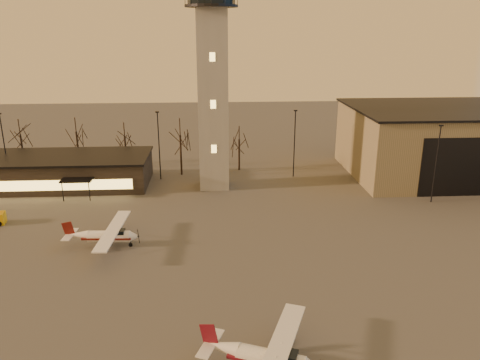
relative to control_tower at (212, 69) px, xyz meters
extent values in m
plane|color=#413F3C|center=(0.00, -30.00, -16.33)|extent=(220.00, 220.00, 0.00)
cube|color=gray|center=(0.00, 0.00, -4.33)|extent=(4.00, 4.00, 24.00)
cylinder|color=black|center=(0.00, 0.00, 7.82)|extent=(6.80, 6.80, 0.30)
cube|color=#827155|center=(36.00, 4.00, -11.33)|extent=(30.00, 20.00, 10.00)
cube|color=black|center=(36.00, 4.00, -6.18)|extent=(30.60, 20.60, 0.30)
cube|color=black|center=(-22.00, 2.00, -14.33)|extent=(25.00, 10.00, 4.00)
cube|color=black|center=(-22.00, 2.00, -12.18)|extent=(25.40, 10.40, 0.30)
cube|color=#FFC959|center=(-22.00, -3.02, -14.73)|extent=(22.00, 0.08, 1.40)
cube|color=black|center=(-18.00, -4.00, -13.73)|extent=(4.00, 2.00, 0.20)
cylinder|color=black|center=(-30.00, 4.00, -11.33)|extent=(0.16, 0.16, 10.00)
cylinder|color=black|center=(-8.00, 4.00, -11.33)|extent=(0.16, 0.16, 10.00)
cube|color=black|center=(-8.00, 4.00, -6.28)|extent=(0.50, 0.25, 0.18)
cylinder|color=black|center=(12.00, 4.00, -11.33)|extent=(0.16, 0.16, 10.00)
cube|color=black|center=(12.00, 4.00, -6.28)|extent=(0.50, 0.25, 0.18)
cylinder|color=black|center=(28.00, -8.00, -11.33)|extent=(0.16, 0.16, 10.00)
cube|color=black|center=(28.00, -8.00, -6.28)|extent=(0.50, 0.25, 0.18)
cylinder|color=black|center=(-30.00, 10.00, -13.46)|extent=(0.28, 0.28, 5.74)
cylinder|color=black|center=(-14.00, 10.00, -13.70)|extent=(0.28, 0.28, 5.25)
cylinder|color=black|center=(-5.00, 6.00, -13.25)|extent=(0.28, 0.28, 6.16)
cylinder|color=black|center=(4.00, 8.00, -13.84)|extent=(0.28, 0.28, 4.97)
cylinder|color=black|center=(-22.00, 12.00, -13.53)|extent=(0.28, 0.28, 5.60)
cylinder|color=silver|center=(3.28, -38.36, -15.11)|extent=(4.61, 2.82, 1.26)
cone|color=silver|center=(0.21, -37.15, -14.97)|extent=(2.56, 1.85, 1.07)
cube|color=black|center=(4.18, -38.72, -14.68)|extent=(1.73, 1.48, 0.68)
cube|color=#530B17|center=(3.09, -38.29, -15.16)|extent=(5.35, 3.14, 0.21)
cube|color=silver|center=(3.73, -38.54, -14.36)|extent=(5.29, 10.46, 0.14)
cube|color=silver|center=(-0.60, -36.83, -14.87)|extent=(1.99, 3.30, 0.08)
cube|color=#530B17|center=(-0.69, -36.79, -14.19)|extent=(1.28, 0.57, 1.65)
cylinder|color=white|center=(-10.96, -18.72, -15.17)|extent=(4.33, 1.45, 1.21)
cone|color=white|center=(-8.46, -18.86, -15.17)|extent=(0.90, 1.20, 1.15)
cone|color=white|center=(-14.11, -18.54, -15.03)|extent=(2.28, 1.15, 1.02)
cube|color=black|center=(-10.03, -18.77, -14.75)|extent=(1.44, 1.05, 0.65)
cube|color=#50100B|center=(-11.14, -18.71, -15.21)|extent=(5.07, 1.53, 0.20)
cube|color=white|center=(-10.49, -18.74, -14.44)|extent=(1.97, 10.27, 0.13)
cube|color=white|center=(-14.94, -18.49, -14.93)|extent=(1.01, 3.10, 0.07)
cube|color=#50100B|center=(-15.03, -18.48, -14.28)|extent=(1.29, 0.15, 1.57)
camera|label=1|loc=(-0.24, -63.17, 5.12)|focal=35.00mm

